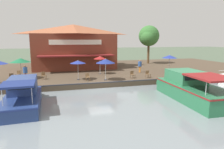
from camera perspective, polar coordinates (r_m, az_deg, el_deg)
ground_plane at (r=21.06m, az=-3.33°, el=-4.13°), size 220.00×220.00×0.00m
quay_deck at (r=31.64m, az=-7.59°, el=1.07°), size 22.00×56.00×0.60m
quay_edge_fender at (r=21.01m, az=-3.40°, el=-2.35°), size 0.20×50.40×0.10m
waterfront_restaurant at (r=33.20m, az=-10.87°, el=8.01°), size 9.78×13.02×6.92m
patio_umbrella_near_quay_edge at (r=28.86m, az=16.12°, el=4.94°), size 2.07×2.07×2.46m
patio_umbrella_mid_patio_right at (r=22.85m, az=-9.73°, el=3.53°), size 1.75×1.75×2.23m
patio_umbrella_back_row at (r=26.42m, az=-3.48°, el=4.81°), size 1.72×1.72×2.40m
patio_umbrella_far_corner at (r=25.33m, az=-24.71°, el=3.73°), size 2.23×2.23×2.46m
patio_umbrella_by_entrance at (r=22.28m, az=-1.88°, el=3.88°), size 2.13×2.13×2.45m
cafe_chair_far_corner_seat at (r=24.33m, az=-18.92°, el=-0.16°), size 0.59×0.59×0.85m
cafe_chair_under_first_umbrella at (r=23.84m, az=5.85°, el=0.13°), size 0.51×0.51×0.85m
cafe_chair_beside_entrance at (r=26.48m, az=-25.21°, el=0.21°), size 0.56×0.56×0.85m
cafe_chair_mid_patio at (r=22.21m, az=-6.99°, el=-0.61°), size 0.46×0.46×0.85m
cafe_chair_facing_river at (r=24.52m, az=-26.78°, el=-0.62°), size 0.51×0.51×0.85m
cafe_chair_back_row_seat at (r=24.32m, az=10.17°, el=0.22°), size 0.48×0.48×0.85m
person_mid_patio at (r=24.34m, az=-23.54°, el=0.94°), size 0.48×0.48×1.69m
person_near_entrance at (r=28.11m, az=7.96°, el=2.85°), size 0.49×0.49×1.74m
motorboat_second_along at (r=18.88m, az=20.84°, el=-3.42°), size 9.21×3.56×2.36m
motorboat_nearest_quay at (r=17.01m, az=-24.00°, el=-5.41°), size 7.30×2.73×2.18m
tree_upstream_bank at (r=38.78m, az=10.42°, el=10.63°), size 4.06×3.87×7.18m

